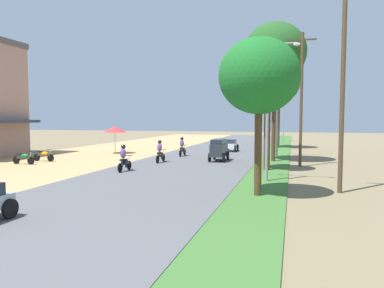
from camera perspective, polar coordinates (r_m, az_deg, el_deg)
name	(u,v)px	position (r m, az deg, el deg)	size (l,w,h in m)	color
parked_motorbike_sixth	(24,157)	(28.24, -25.08, -1.94)	(1.80, 0.54, 0.94)	black
parked_motorbike_seventh	(44,155)	(29.58, -22.39, -1.61)	(1.80, 0.54, 0.94)	black
vendor_umbrella	(115,129)	(34.38, -12.11, 2.28)	(2.20, 2.20, 2.52)	#99999E
median_tree_nearest	(259,77)	(15.42, 10.56, 10.43)	(3.37, 3.37, 6.60)	#4C351E
median_tree_second	(268,89)	(23.26, 11.90, 8.45)	(3.00, 3.00, 6.56)	#4C351E
median_tree_third	(275,53)	(28.63, 12.97, 13.89)	(4.69, 4.69, 10.48)	#4C351E
median_tree_fourth	(279,84)	(41.62, 13.60, 9.28)	(4.51, 4.51, 9.34)	#4C351E
streetlamp_near	(267,101)	(19.05, 11.84, 6.73)	(3.16, 0.20, 7.16)	gray
streetlamp_mid	(278,101)	(31.78, 13.39, 6.70)	(3.16, 0.20, 8.36)	gray
streetlamp_far	(284,107)	(52.64, 14.29, 5.64)	(3.16, 0.20, 8.47)	gray
utility_pole_near	(343,86)	(17.21, 22.74, 8.41)	(1.80, 0.20, 9.03)	brown
utility_pole_far	(301,97)	(25.86, 16.92, 7.07)	(1.80, 0.20, 9.12)	brown
car_van_charcoal	(219,149)	(27.51, 4.28, -0.73)	(1.19, 2.41, 1.67)	#282D33
car_sedan_white	(232,145)	(35.72, 6.27, -0.11)	(1.10, 2.26, 1.19)	silver
motorbike_foreground_rider	(124,159)	(22.46, -10.69, -2.29)	(0.54, 1.80, 1.66)	black
motorbike_ahead_second	(160,152)	(26.65, -5.05, -1.25)	(0.54, 1.80, 1.66)	black
motorbike_ahead_third	(182,147)	(31.02, -1.55, -0.50)	(0.54, 1.80, 1.66)	black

